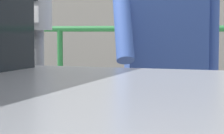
{
  "coord_description": "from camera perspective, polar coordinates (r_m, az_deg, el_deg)",
  "views": [
    {
      "loc": [
        1.05,
        -2.0,
        1.25
      ],
      "look_at": [
        0.26,
        0.29,
        1.07
      ],
      "focal_mm": 74.11,
      "sensor_mm": 36.0,
      "label": 1
    }
  ],
  "objects": [
    {
      "name": "parking_meter",
      "position": [
        2.65,
        -9.14,
        3.37
      ],
      "size": [
        0.16,
        0.17,
        1.5
      ],
      "rotation": [
        0.0,
        0.0,
        3.14
      ],
      "color": "slate",
      "rests_on": "sidewalk_curb"
    },
    {
      "name": "background_railing",
      "position": [
        4.66,
        5.81,
        0.98
      ],
      "size": [
        24.06,
        0.06,
        1.17
      ],
      "color": "#1E602D",
      "rests_on": "sidewalk_curb"
    },
    {
      "name": "pedestrian_at_meter",
      "position": [
        2.6,
        6.61,
        0.96
      ],
      "size": [
        0.58,
        0.61,
        1.69
      ],
      "rotation": [
        0.0,
        0.0,
        -2.71
      ],
      "color": "slate",
      "rests_on": "sidewalk_curb"
    }
  ]
}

